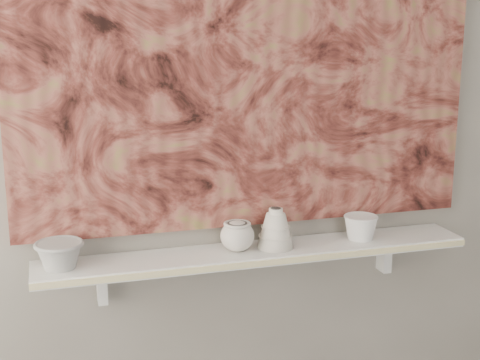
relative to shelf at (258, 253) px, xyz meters
name	(u,v)px	position (x,y,z in m)	size (l,w,h in m)	color
wall_back	(249,114)	(0.00, 0.09, 0.44)	(3.60, 3.60, 0.00)	slate
shelf	(258,253)	(0.00, 0.00, 0.00)	(1.40, 0.18, 0.03)	white
shelf_stripe	(267,263)	(0.00, -0.09, 0.00)	(1.40, 0.01, 0.02)	beige
bracket_left	(102,284)	(-0.49, 0.06, -0.07)	(0.03, 0.06, 0.12)	white
bracket_right	(384,254)	(0.49, 0.06, -0.07)	(0.03, 0.06, 0.12)	white
painting	(251,54)	(0.00, 0.08, 0.62)	(1.50, 0.03, 1.10)	maroon
house_motif	(379,145)	(0.45, 0.07, 0.32)	(0.09, 0.00, 0.08)	black
bowl_grey	(59,254)	(-0.61, 0.00, 0.06)	(0.14, 0.14, 0.08)	gray
cup_cream	(237,236)	(-0.07, 0.00, 0.06)	(0.11, 0.11, 0.10)	beige
bell_vessel	(276,228)	(0.06, 0.00, 0.08)	(0.12, 0.12, 0.13)	white
bowl_white	(361,227)	(0.36, 0.00, 0.06)	(0.11, 0.11, 0.08)	silver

